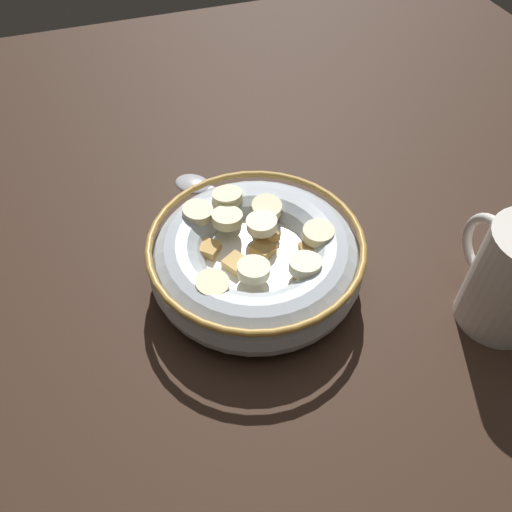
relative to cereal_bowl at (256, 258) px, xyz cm
name	(u,v)px	position (x,y,z in cm)	size (l,w,h in cm)	color
ground_plane	(256,285)	(-0.03, 0.01, -3.73)	(110.79, 110.79, 2.00)	#332116
cereal_bowl	(256,258)	(0.00, 0.00, 0.00)	(18.36, 18.36, 5.68)	#B2BCC6
spoon	(211,188)	(12.60, 0.62, -2.39)	(12.32, 11.85, 0.80)	#A5A5AD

